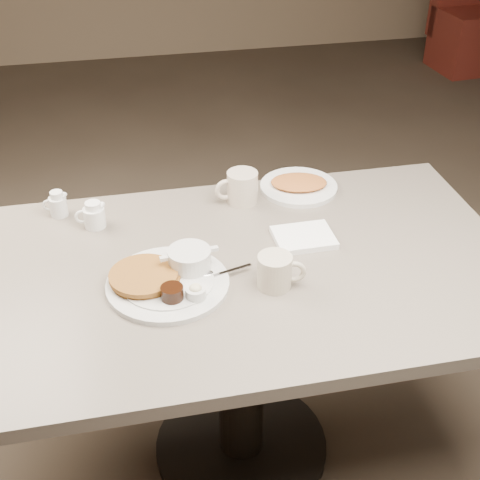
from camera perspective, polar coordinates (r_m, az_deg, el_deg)
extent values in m
cube|color=#4C3F33|center=(2.32, 0.11, -17.50)|extent=(7.00, 8.00, 0.02)
cube|color=slate|center=(1.80, 0.13, -2.72)|extent=(1.50, 0.90, 0.04)
cylinder|color=black|center=(2.04, 0.12, -10.75)|extent=(0.14, 0.14, 0.69)
cylinder|color=black|center=(2.30, 0.11, -17.11)|extent=(0.56, 0.56, 0.03)
cylinder|color=silver|center=(1.73, -6.19, -3.75)|extent=(0.36, 0.36, 0.01)
cylinder|color=silver|center=(1.72, -6.21, -3.49)|extent=(0.27, 0.27, 0.00)
cylinder|color=brown|center=(1.73, -8.08, -3.17)|extent=(0.20, 0.20, 0.01)
cylinder|color=brown|center=(1.72, -8.26, -3.00)|extent=(0.20, 0.20, 0.01)
cylinder|color=silver|center=(1.75, -4.34, -1.63)|extent=(0.13, 0.13, 0.05)
cube|color=silver|center=(1.73, -6.47, -1.57)|extent=(0.03, 0.02, 0.01)
cube|color=silver|center=(1.75, -2.29, -0.76)|extent=(0.03, 0.02, 0.01)
ellipsoid|color=silver|center=(1.74, -4.84, -1.28)|extent=(0.06, 0.06, 0.03)
ellipsoid|color=silver|center=(1.74, -3.79, -1.32)|extent=(0.05, 0.05, 0.02)
cylinder|color=black|center=(1.65, -5.82, -4.54)|extent=(0.06, 0.06, 0.04)
cylinder|color=silver|center=(1.66, -3.80, -4.52)|extent=(0.06, 0.06, 0.03)
ellipsoid|color=beige|center=(1.65, -3.82, -4.14)|extent=(0.04, 0.04, 0.02)
cube|color=silver|center=(1.74, -0.87, -2.65)|extent=(0.12, 0.04, 0.00)
ellipsoid|color=silver|center=(1.74, -2.92, -2.85)|extent=(0.04, 0.03, 0.01)
cylinder|color=beige|center=(1.70, 2.97, -2.69)|extent=(0.11, 0.11, 0.09)
cylinder|color=black|center=(1.67, 3.01, -1.60)|extent=(0.09, 0.09, 0.01)
torus|color=beige|center=(1.70, 4.63, -2.71)|extent=(0.06, 0.03, 0.06)
cube|color=white|center=(1.89, 5.47, 0.21)|extent=(0.17, 0.14, 0.02)
cylinder|color=beige|center=(2.05, 0.20, 4.53)|extent=(0.10, 0.10, 0.10)
torus|color=beige|center=(2.04, -1.23, 4.32)|extent=(0.07, 0.02, 0.07)
cylinder|color=white|center=(1.98, -12.33, 1.89)|extent=(0.08, 0.08, 0.06)
cylinder|color=white|center=(1.96, -12.47, 2.88)|extent=(0.06, 0.06, 0.02)
cone|color=white|center=(1.96, -11.74, 2.84)|extent=(0.02, 0.02, 0.02)
torus|color=white|center=(1.98, -13.32, 1.93)|extent=(0.05, 0.01, 0.04)
cylinder|color=silver|center=(2.06, -15.25, 2.78)|extent=(0.07, 0.07, 0.06)
cylinder|color=silver|center=(2.04, -15.42, 3.74)|extent=(0.05, 0.05, 0.02)
cone|color=silver|center=(2.04, -14.84, 3.66)|extent=(0.02, 0.02, 0.02)
torus|color=silver|center=(2.07, -16.03, 2.87)|extent=(0.04, 0.01, 0.04)
cylinder|color=silver|center=(2.14, 5.03, 4.53)|extent=(0.29, 0.29, 0.01)
ellipsoid|color=#B6662D|center=(2.14, 5.05, 4.94)|extent=(0.20, 0.16, 0.02)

